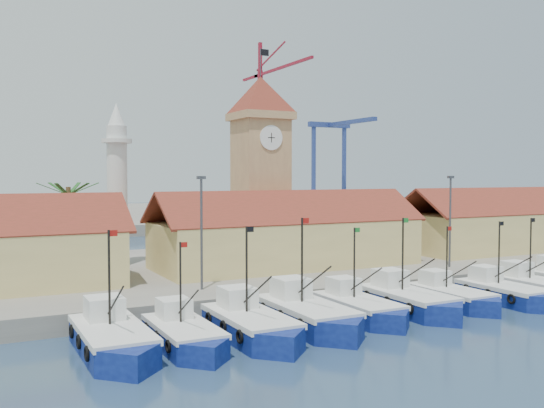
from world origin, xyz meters
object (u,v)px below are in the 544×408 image
boat_0 (113,342)px  minaret (117,184)px  clock_tower (261,162)px  boat_5 (410,302)px

boat_0 → minaret: bearing=76.7°
boat_0 → clock_tower: (21.06, 23.55, 11.16)m
boat_0 → clock_tower: size_ratio=0.45×
clock_tower → minaret: (-15.00, 2.00, -2.23)m
boat_0 → boat_5: 22.80m
clock_tower → boat_0: bearing=-131.8°
minaret → clock_tower: bearing=-7.6°
minaret → boat_0: bearing=-103.3°
clock_tower → minaret: bearing=172.4°
boat_0 → clock_tower: bearing=48.2°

